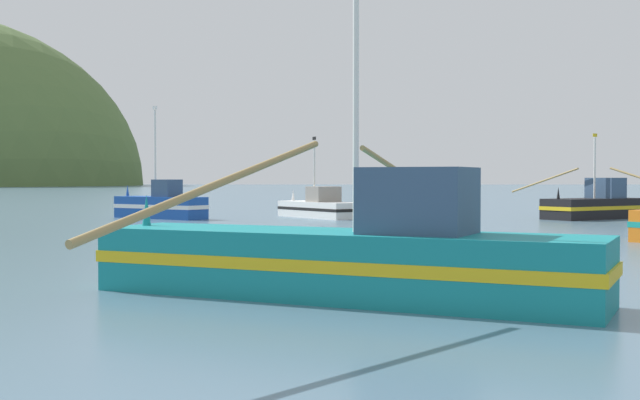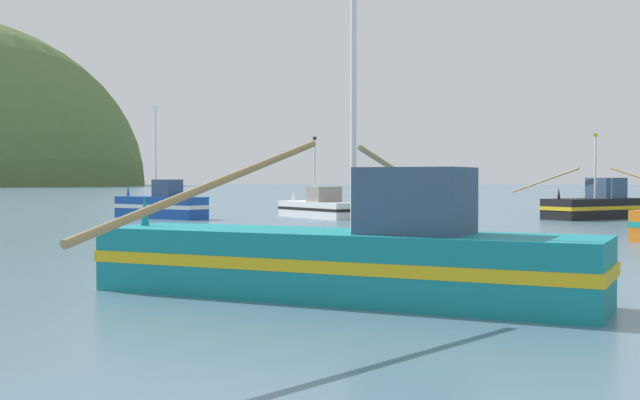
% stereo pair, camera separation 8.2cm
% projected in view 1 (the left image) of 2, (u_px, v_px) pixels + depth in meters
% --- Properties ---
extents(fishing_boat_teal, '(10.59, 14.30, 6.84)m').
position_uv_depth(fishing_boat_teal, '(347.00, 258.00, 16.62)').
color(fishing_boat_teal, '#147F84').
rests_on(fishing_boat_teal, ground).
extents(fishing_boat_black, '(7.45, 11.01, 5.08)m').
position_uv_depth(fishing_boat_black, '(595.00, 205.00, 49.24)').
color(fishing_boat_black, black).
rests_on(fishing_boat_black, ground).
extents(fishing_boat_blue, '(6.21, 4.98, 6.76)m').
position_uv_depth(fishing_boat_blue, '(161.00, 205.00, 49.54)').
color(fishing_boat_blue, '#19479E').
rests_on(fishing_boat_blue, ground).
extents(fishing_boat_white, '(5.39, 6.54, 4.98)m').
position_uv_depth(fishing_boat_white, '(319.00, 207.00, 50.55)').
color(fishing_boat_white, white).
rests_on(fishing_boat_white, ground).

